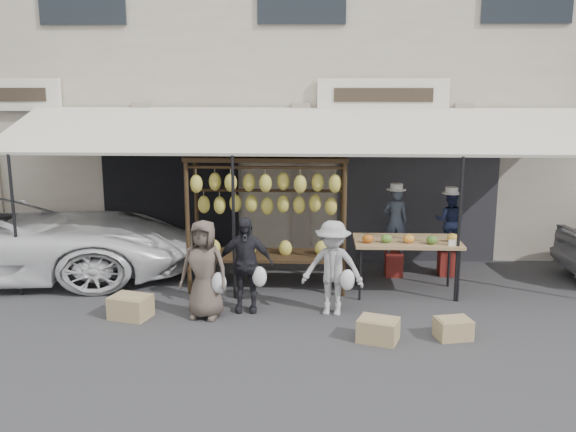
% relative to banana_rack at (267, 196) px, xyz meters
% --- Properties ---
extents(ground_plane, '(90.00, 90.00, 0.00)m').
position_rel_banana_rack_xyz_m(ground_plane, '(0.51, -1.69, -1.57)').
color(ground_plane, '#2D2D30').
extents(shophouse, '(24.00, 6.15, 7.30)m').
position_rel_banana_rack_xyz_m(shophouse, '(0.51, 4.81, 2.08)').
color(shophouse, '#BCB2A0').
rests_on(shophouse, ground_plane).
extents(awning, '(10.00, 2.35, 2.92)m').
position_rel_banana_rack_xyz_m(awning, '(0.52, 0.59, 1.01)').
color(awning, silver).
rests_on(awning, ground_plane).
extents(banana_rack, '(2.60, 0.90, 2.24)m').
position_rel_banana_rack_xyz_m(banana_rack, '(0.00, 0.00, 0.00)').
color(banana_rack, black).
rests_on(banana_rack, ground_plane).
extents(produce_table, '(1.70, 0.90, 1.04)m').
position_rel_banana_rack_xyz_m(produce_table, '(2.28, -0.21, -0.70)').
color(produce_table, '#9E7752').
rests_on(produce_table, ground_plane).
extents(vendor_left, '(0.43, 0.29, 1.17)m').
position_rel_banana_rack_xyz_m(vendor_left, '(2.20, 0.76, -0.56)').
color(vendor_left, '#394353').
rests_on(vendor_left, stool_left).
extents(vendor_right, '(0.62, 0.55, 1.07)m').
position_rel_banana_rack_xyz_m(vendor_right, '(3.17, 0.86, -0.58)').
color(vendor_right, '#1C2444').
rests_on(vendor_right, stool_right).
extents(customer_left, '(0.79, 0.58, 1.46)m').
position_rel_banana_rack_xyz_m(customer_left, '(-0.82, -1.39, -0.83)').
color(customer_left, '#51453C').
rests_on(customer_left, ground_plane).
extents(customer_mid, '(0.85, 0.36, 1.46)m').
position_rel_banana_rack_xyz_m(customer_mid, '(-0.26, -1.08, -0.84)').
color(customer_mid, black).
rests_on(customer_mid, ground_plane).
extents(customer_right, '(1.00, 0.69, 1.43)m').
position_rel_banana_rack_xyz_m(customer_right, '(1.05, -1.18, -0.85)').
color(customer_right, '#9E9E9E').
rests_on(customer_right, ground_plane).
extents(stool_left, '(0.36, 0.36, 0.42)m').
position_rel_banana_rack_xyz_m(stool_left, '(2.20, 0.76, -1.35)').
color(stool_left, maroon).
rests_on(stool_left, ground_plane).
extents(stool_right, '(0.40, 0.40, 0.45)m').
position_rel_banana_rack_xyz_m(stool_right, '(3.17, 0.86, -1.34)').
color(stool_right, maroon).
rests_on(stool_right, ground_plane).
extents(crate_near_a, '(0.62, 0.54, 0.31)m').
position_rel_banana_rack_xyz_m(crate_near_a, '(1.65, -2.16, -1.41)').
color(crate_near_a, tan).
rests_on(crate_near_a, ground_plane).
extents(crate_near_b, '(0.52, 0.44, 0.27)m').
position_rel_banana_rack_xyz_m(crate_near_b, '(2.67, -2.02, -1.43)').
color(crate_near_b, tan).
rests_on(crate_near_b, ground_plane).
extents(crate_far, '(0.65, 0.56, 0.33)m').
position_rel_banana_rack_xyz_m(crate_far, '(-1.91, -1.46, -1.40)').
color(crate_far, tan).
rests_on(crate_far, ground_plane).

